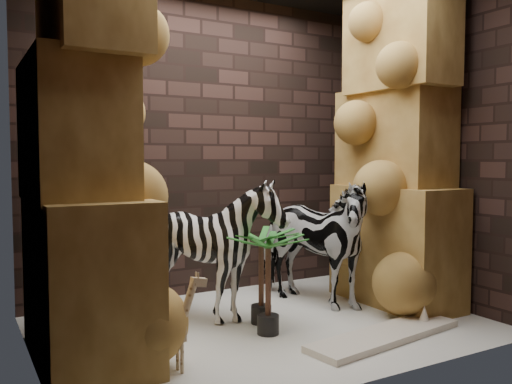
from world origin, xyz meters
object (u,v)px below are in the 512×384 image
palm_back (268,284)px  surfboard (385,335)px  giraffe_toy (168,324)px  zebra_right (309,231)px  zebra_left (214,257)px  palm_front (261,276)px

palm_back → surfboard: (0.72, -0.53, -0.37)m
giraffe_toy → surfboard: (1.67, -0.17, -0.30)m
zebra_right → palm_back: 0.96m
zebra_left → palm_back: bearing=-54.9°
zebra_right → palm_back: size_ratio=1.77×
giraffe_toy → palm_back: 1.01m
surfboard → palm_back: bearing=135.6°
giraffe_toy → zebra_left: bearing=46.4°
palm_front → surfboard: size_ratio=0.57×
palm_back → surfboard: palm_back is taller
zebra_right → giraffe_toy: size_ratio=2.16×
zebra_left → surfboard: bearing=-35.9°
zebra_right → zebra_left: zebra_right is taller
zebra_left → palm_back: size_ratio=1.53×
palm_back → surfboard: 0.96m
palm_front → zebra_right: bearing=21.7°
giraffe_toy → surfboard: bearing=-9.5°
surfboard → palm_front: bearing=120.4°
palm_back → surfboard: size_ratio=0.56×
zebra_right → zebra_left: bearing=162.5°
zebra_right → surfboard: (-0.03, -1.05, -0.67)m
zebra_right → giraffe_toy: bearing=-170.7°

